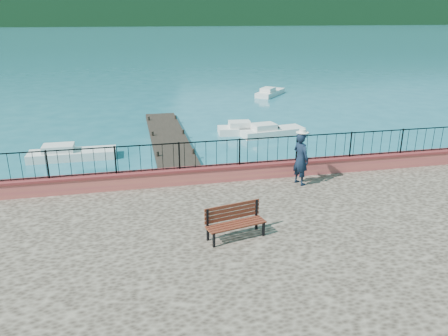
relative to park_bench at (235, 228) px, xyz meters
name	(u,v)px	position (x,y,z in m)	size (l,w,h in m)	color
ground	(278,258)	(1.52, 0.62, -1.48)	(2000.00, 2000.00, 0.00)	#19596B
parapet	(247,171)	(1.52, 4.32, 0.01)	(28.00, 0.46, 0.58)	#C35C46
railing	(248,152)	(1.52, 4.32, 0.77)	(27.00, 0.05, 0.95)	black
dock	(171,147)	(-0.48, 12.62, -1.33)	(2.00, 16.00, 0.30)	#2D231C
far_forest	(128,11)	(1.52, 300.62, 7.52)	(900.00, 60.00, 18.00)	black
companion_hill	(297,20)	(221.52, 560.62, -1.48)	(448.00, 384.00, 180.00)	#142D23
park_bench	(235,228)	(0.00, 0.00, 0.00)	(1.73, 0.89, 0.92)	black
person	(301,159)	(3.22, 3.41, 0.67)	(0.69, 0.46, 1.90)	black
hat	(302,131)	(3.22, 3.41, 1.68)	(0.44, 0.44, 0.12)	white
boat_0	(72,151)	(-5.59, 12.08, -1.08)	(4.32, 1.30, 0.80)	silver
boat_1	(249,127)	(4.54, 14.98, -1.08)	(3.74, 1.30, 0.80)	silver
boat_2	(273,129)	(5.84, 14.22, -1.08)	(3.90, 1.30, 0.80)	silver
boat_5	(270,91)	(10.09, 27.61, -1.08)	(4.10, 1.30, 0.80)	silver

